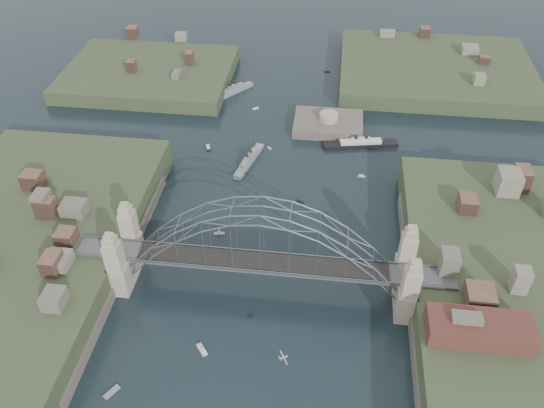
{
  "coord_description": "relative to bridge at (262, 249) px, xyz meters",
  "views": [
    {
      "loc": [
        12.25,
        -82.94,
        95.97
      ],
      "look_at": [
        0.0,
        18.0,
        10.0
      ],
      "focal_mm": 36.2,
      "sensor_mm": 36.0,
      "label": 1
    }
  ],
  "objects": [
    {
      "name": "aeroplane",
      "position": [
        7.09,
        -23.79,
        -4.05
      ],
      "size": [
        1.94,
        2.96,
        0.47
      ],
      "color": "#B1B3B8"
    },
    {
      "name": "small_boat_j",
      "position": [
        -25.3,
        -29.95,
        -12.17
      ],
      "size": [
        2.78,
        3.49,
        0.45
      ],
      "color": "white",
      "rests_on": "ground"
    },
    {
      "name": "shore_east",
      "position": [
        57.32,
        0.0,
        -10.35
      ],
      "size": [
        50.5,
        90.0,
        12.0
      ],
      "color": "#354127",
      "rests_on": "ground"
    },
    {
      "name": "small_boat_h",
      "position": [
        -13.01,
        79.12,
        -12.17
      ],
      "size": [
        2.16,
        2.01,
        0.45
      ],
      "color": "white",
      "rests_on": "ground"
    },
    {
      "name": "small_boat_e",
      "position": [
        -24.27,
        53.95,
        -12.05
      ],
      "size": [
        2.57,
        4.0,
        1.43
      ],
      "color": "white",
      "rests_on": "ground"
    },
    {
      "name": "headland_nw",
      "position": [
        -55.0,
        95.0,
        -11.82
      ],
      "size": [
        60.0,
        45.0,
        9.0
      ],
      "primitive_type": "cube",
      "color": "#354127",
      "rests_on": "ground"
    },
    {
      "name": "naval_cruiser_near",
      "position": [
        -10.53,
        48.03,
        -11.49
      ],
      "size": [
        6.7,
        17.87,
        5.35
      ],
      "color": "gray",
      "rests_on": "ground"
    },
    {
      "name": "small_boat_k",
      "position": [
        9.93,
        109.49,
        -12.17
      ],
      "size": [
        2.18,
        0.72,
        0.45
      ],
      "color": "white",
      "rests_on": "ground"
    },
    {
      "name": "naval_cruiser_far",
      "position": [
        -22.51,
        89.15,
        -11.43
      ],
      "size": [
        12.56,
        14.64,
        5.74
      ],
      "color": "gray",
      "rests_on": "ground"
    },
    {
      "name": "small_boat_d",
      "position": [
        22.7,
        44.77,
        -12.04
      ],
      "size": [
        2.43,
        1.03,
        1.43
      ],
      "color": "white",
      "rests_on": "ground"
    },
    {
      "name": "small_boat_f",
      "position": [
        -5.4,
        55.92,
        -12.17
      ],
      "size": [
        1.45,
        1.45,
        0.45
      ],
      "color": "white",
      "rests_on": "ground"
    },
    {
      "name": "bridge",
      "position": [
        0.0,
        0.0,
        0.0
      ],
      "size": [
        84.0,
        13.8,
        24.6
      ],
      "color": "#4F5052",
      "rests_on": "ground"
    },
    {
      "name": "fort_island",
      "position": [
        12.0,
        70.0,
        -12.66
      ],
      "size": [
        22.0,
        16.0,
        9.4
      ],
      "color": "#574D46",
      "rests_on": "ground"
    },
    {
      "name": "small_boat_a",
      "position": [
        -13.33,
        16.3,
        -11.52
      ],
      "size": [
        2.83,
        1.36,
        2.38
      ],
      "color": "white",
      "rests_on": "ground"
    },
    {
      "name": "ocean_liner",
      "position": [
        22.41,
        60.52,
        -11.45
      ],
      "size": [
        23.22,
        7.47,
        5.66
      ],
      "color": "black",
      "rests_on": "ground"
    },
    {
      "name": "shore_west",
      "position": [
        -57.32,
        0.0,
        -10.35
      ],
      "size": [
        50.5,
        90.0,
        12.0
      ],
      "color": "#354127",
      "rests_on": "ground"
    },
    {
      "name": "wharf_shed",
      "position": [
        44.0,
        -14.0,
        -2.32
      ],
      "size": [
        20.0,
        8.0,
        4.0
      ],
      "primitive_type": "cube",
      "color": "#592D26",
      "rests_on": "shore_east"
    },
    {
      "name": "headland_ne",
      "position": [
        50.0,
        110.0,
        -11.57
      ],
      "size": [
        70.0,
        55.0,
        9.5
      ],
      "primitive_type": "cube",
      "color": "#354127",
      "rests_on": "ground"
    },
    {
      "name": "small_boat_i",
      "position": [
        26.49,
        9.71,
        -12.17
      ],
      "size": [
        2.37,
        2.65,
        0.45
      ],
      "color": "white",
      "rests_on": "ground"
    },
    {
      "name": "small_boat_c",
      "position": [
        -10.15,
        -18.4,
        -12.04
      ],
      "size": [
        2.91,
        3.24,
        1.43
      ],
      "color": "white",
      "rests_on": "ground"
    },
    {
      "name": "small_boat_b",
      "position": [
        6.11,
        31.54,
        -12.17
      ],
      "size": [
        1.93,
        1.39,
        0.45
      ],
      "color": "white",
      "rests_on": "ground"
    },
    {
      "name": "ground",
      "position": [
        0.0,
        0.0,
        -12.32
      ],
      "size": [
        500.0,
        500.0,
        0.0
      ],
      "primitive_type": "plane",
      "color": "black",
      "rests_on": "ground"
    }
  ]
}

